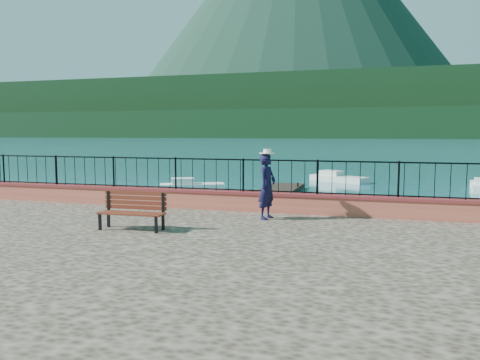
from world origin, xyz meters
The scene contains 13 objects.
ground centered at (0.00, 0.00, 0.00)m, with size 2000.00×2000.00×0.00m, color #19596B.
parapet centered at (0.00, 3.70, 1.49)m, with size 28.00×0.46×0.58m, color #C66547.
railing centered at (0.00, 3.70, 2.25)m, with size 27.00×0.05×0.95m, color black.
dock centered at (-2.00, 12.00, 0.15)m, with size 2.00×16.00×0.30m, color #2D231C.
far_forest centered at (0.00, 300.00, 9.00)m, with size 900.00×60.00×18.00m, color black.
foothills centered at (0.00, 360.00, 22.00)m, with size 900.00×120.00×44.00m, color black.
volcano centered at (-120.00, 700.00, 190.00)m, with size 560.00×560.00×380.00m, color #142D23.
park_bench centered at (-2.08, 0.25, 1.48)m, with size 1.64×0.60×0.90m.
person centered at (0.70, 2.59, 2.09)m, with size 0.65×0.42×1.77m, color black.
hat centered at (0.70, 2.59, 3.03)m, with size 0.44×0.44×0.12m, color silver.
boat_1 centered at (4.95, 8.88, 0.40)m, with size 3.86×1.30×0.80m, color silver.
boat_3 centered at (-7.36, 16.73, 0.40)m, with size 3.89×1.30×0.80m, color silver.
boat_4 centered at (0.80, 24.57, 0.40)m, with size 4.32×1.30×0.80m, color silver.
Camera 1 is at (3.59, -9.63, 3.53)m, focal length 35.00 mm.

